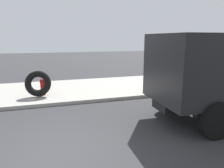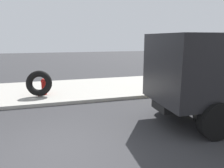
% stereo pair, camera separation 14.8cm
% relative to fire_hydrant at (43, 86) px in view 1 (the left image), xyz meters
% --- Properties ---
extents(ground_plane, '(80.00, 80.00, 0.00)m').
position_rel_fire_hydrant_xyz_m(ground_plane, '(0.32, -5.51, -0.57)').
color(ground_plane, '#2D2D30').
extents(sidewalk_curb, '(36.00, 5.00, 0.15)m').
position_rel_fire_hydrant_xyz_m(sidewalk_curb, '(0.32, 0.99, -0.50)').
color(sidewalk_curb, '#99968E').
rests_on(sidewalk_curb, ground).
extents(fire_hydrant, '(0.27, 0.61, 0.80)m').
position_rel_fire_hydrant_xyz_m(fire_hydrant, '(0.00, 0.00, 0.00)').
color(fire_hydrant, red).
rests_on(fire_hydrant, sidewalk_curb).
extents(loose_tire, '(1.30, 0.81, 1.25)m').
position_rel_fire_hydrant_xyz_m(loose_tire, '(-0.20, -0.21, 0.20)').
color(loose_tire, black).
rests_on(loose_tire, sidewalk_curb).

